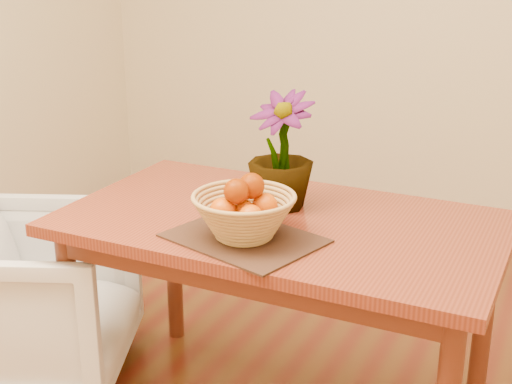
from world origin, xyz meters
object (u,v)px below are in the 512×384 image
at_px(table, 280,243).
at_px(potted_plant, 281,151).
at_px(armchair, 33,292).
at_px(wicker_basket, 244,218).

distance_m(table, potted_plant, 0.30).
relative_size(potted_plant, armchair, 0.55).
bearing_deg(potted_plant, armchair, -156.41).
distance_m(wicker_basket, potted_plant, 0.33).
xyz_separation_m(wicker_basket, armchair, (-0.91, 0.04, -0.46)).
bearing_deg(potted_plant, table, -58.09).
bearing_deg(wicker_basket, table, 82.59).
height_order(table, potted_plant, potted_plant).
bearing_deg(table, armchair, -170.04).
bearing_deg(table, potted_plant, 114.61).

